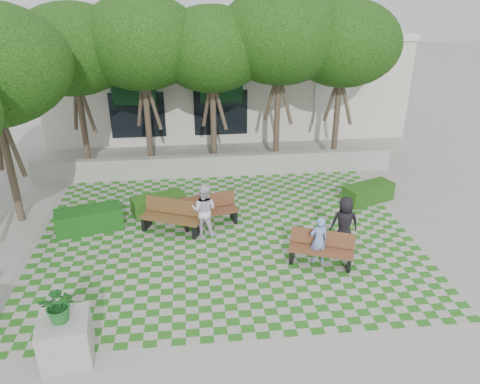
{
  "coord_description": "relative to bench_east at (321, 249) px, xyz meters",
  "views": [
    {
      "loc": [
        -0.98,
        -12.06,
        7.86
      ],
      "look_at": [
        0.5,
        1.5,
        1.4
      ],
      "focal_mm": 35.0,
      "sensor_mm": 36.0,
      "label": 1
    }
  ],
  "objects": [
    {
      "name": "person_dark",
      "position": [
        0.9,
        0.76,
        0.39
      ],
      "size": [
        0.9,
        0.64,
        1.73
      ],
      "primitive_type": "imported",
      "rotation": [
        0.0,
        0.0,
        3.03
      ],
      "color": "black",
      "rests_on": "ground"
    },
    {
      "name": "bench_east",
      "position": [
        0.0,
        0.0,
        0.0
      ],
      "size": [
        1.97,
        1.25,
        0.98
      ],
      "rotation": [
        0.0,
        0.0,
        -0.37
      ],
      "color": "brown",
      "rests_on": "ground"
    },
    {
      "name": "sidewalk_south",
      "position": [
        -2.66,
        -3.99,
        -0.47
      ],
      "size": [
        16.0,
        2.0,
        0.01
      ],
      "primitive_type": "cube",
      "color": "#9E9B93",
      "rests_on": "ground"
    },
    {
      "name": "hedge_east",
      "position": [
        2.85,
        3.84,
        -0.14
      ],
      "size": [
        2.08,
        1.45,
        0.68
      ],
      "primitive_type": "cube",
      "rotation": [
        0.0,
        0.0,
        0.39
      ],
      "color": "#1D4712",
      "rests_on": "ground"
    },
    {
      "name": "planter_front",
      "position": [
        -6.59,
        -3.07,
        0.3
      ],
      "size": [
        1.19,
        1.19,
        1.9
      ],
      "rotation": [
        0.0,
        0.0,
        0.12
      ],
      "color": "#9E9B93",
      "rests_on": "ground"
    },
    {
      "name": "tree_row",
      "position": [
        -4.53,
        6.66,
        4.71
      ],
      "size": [
        17.7,
        13.4,
        7.41
      ],
      "color": "#47382B",
      "rests_on": "ground"
    },
    {
      "name": "ground",
      "position": [
        -2.66,
        0.71,
        -0.47
      ],
      "size": [
        90.0,
        90.0,
        0.0
      ],
      "primitive_type": "plane",
      "color": "gray",
      "rests_on": "ground"
    },
    {
      "name": "person_white",
      "position": [
        -3.35,
        2.09,
        0.4
      ],
      "size": [
        1.02,
        0.9,
        1.74
      ],
      "primitive_type": "imported",
      "rotation": [
        0.0,
        0.0,
        2.81
      ],
      "color": "white",
      "rests_on": "ground"
    },
    {
      "name": "building",
      "position": [
        -1.73,
        14.79,
        2.04
      ],
      "size": [
        18.0,
        8.92,
        5.15
      ],
      "color": "beige",
      "rests_on": "ground"
    },
    {
      "name": "bench_west",
      "position": [
        -4.41,
        2.41,
        0.04
      ],
      "size": [
        2.13,
        1.4,
        1.07
      ],
      "rotation": [
        0.0,
        0.0,
        -0.39
      ],
      "color": "brown",
      "rests_on": "ground"
    },
    {
      "name": "hedge_west",
      "position": [
        -7.16,
        2.78,
        -0.1
      ],
      "size": [
        2.29,
        1.36,
        0.75
      ],
      "primitive_type": "cube",
      "rotation": [
        0.0,
        0.0,
        0.25
      ],
      "color": "#134914",
      "rests_on": "ground"
    },
    {
      "name": "hedge_midleft",
      "position": [
        -4.92,
        3.78,
        -0.15
      ],
      "size": [
        1.99,
        1.31,
        0.65
      ],
      "primitive_type": "cube",
      "rotation": [
        0.0,
        0.0,
        0.34
      ],
      "color": "#204D14",
      "rests_on": "ground"
    },
    {
      "name": "bench_mid",
      "position": [
        -3.16,
        2.75,
        0.01
      ],
      "size": [
        2.01,
        1.05,
        1.01
      ],
      "rotation": [
        0.0,
        0.0,
        0.23
      ],
      "color": "#59321E",
      "rests_on": "ground"
    },
    {
      "name": "lawn",
      "position": [
        -2.66,
        1.71,
        -0.47
      ],
      "size": [
        12.0,
        12.0,
        0.0
      ],
      "primitive_type": "plane",
      "color": "#2B721E",
      "rests_on": "ground"
    },
    {
      "name": "retaining_wall",
      "position": [
        -2.66,
        6.91,
        -0.02
      ],
      "size": [
        15.0,
        0.36,
        0.9
      ],
      "primitive_type": "cube",
      "color": "#9E9B93",
      "rests_on": "ground"
    },
    {
      "name": "person_blue",
      "position": [
        -0.08,
        0.06,
        0.27
      ],
      "size": [
        0.57,
        0.4,
        1.49
      ],
      "primitive_type": "imported",
      "rotation": [
        0.0,
        0.0,
        3.22
      ],
      "color": "#7C9CE2",
      "rests_on": "ground"
    }
  ]
}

